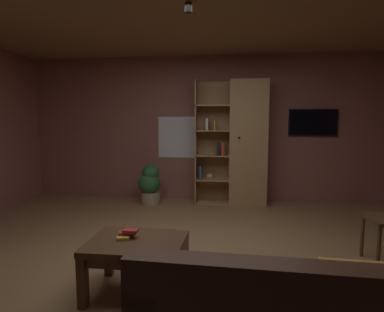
# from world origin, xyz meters

# --- Properties ---
(floor) EXTENTS (6.45, 5.41, 0.02)m
(floor) POSITION_xyz_m (0.00, 0.00, -0.01)
(floor) COLOR olive
(floor) RESTS_ON ground
(wall_back) EXTENTS (6.57, 0.06, 2.55)m
(wall_back) POSITION_xyz_m (0.00, 2.73, 1.28)
(wall_back) COLOR #8E544C
(wall_back) RESTS_ON ground
(window_pane_back) EXTENTS (0.72, 0.01, 0.74)m
(window_pane_back) POSITION_xyz_m (-0.54, 2.70, 1.13)
(window_pane_back) COLOR white
(bookshelf_cabinet) EXTENTS (1.20, 0.41, 2.09)m
(bookshelf_cabinet) POSITION_xyz_m (0.61, 2.46, 1.04)
(bookshelf_cabinet) COLOR #A87F51
(bookshelf_cabinet) RESTS_ON ground
(coffee_table) EXTENTS (0.67, 0.60, 0.45)m
(coffee_table) POSITION_xyz_m (-0.40, -0.53, 0.36)
(coffee_table) COLOR #4C331E
(coffee_table) RESTS_ON ground
(table_book_0) EXTENTS (0.12, 0.11, 0.03)m
(table_book_0) POSITION_xyz_m (-0.46, -0.53, 0.47)
(table_book_0) COLOR gold
(table_book_0) RESTS_ON coffee_table
(table_book_1) EXTENTS (0.15, 0.12, 0.02)m
(table_book_1) POSITION_xyz_m (-0.45, -0.47, 0.49)
(table_book_1) COLOR #B22D2D
(table_book_1) RESTS_ON coffee_table
(table_book_2) EXTENTS (0.12, 0.08, 0.03)m
(table_book_2) POSITION_xyz_m (-0.41, -0.48, 0.51)
(table_book_2) COLOR #B22D2D
(table_book_2) RESTS_ON coffee_table
(potted_floor_plant) EXTENTS (0.38, 0.38, 0.68)m
(potted_floor_plant) POSITION_xyz_m (-0.95, 2.24, 0.35)
(potted_floor_plant) COLOR #9E896B
(potted_floor_plant) RESTS_ON ground
(wall_mounted_tv) EXTENTS (0.80, 0.06, 0.45)m
(wall_mounted_tv) POSITION_xyz_m (1.79, 2.67, 1.39)
(wall_mounted_tv) COLOR black
(track_light_spot_1) EXTENTS (0.07, 0.07, 0.09)m
(track_light_spot_1) POSITION_xyz_m (0.00, 0.12, 2.48)
(track_light_spot_1) COLOR black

